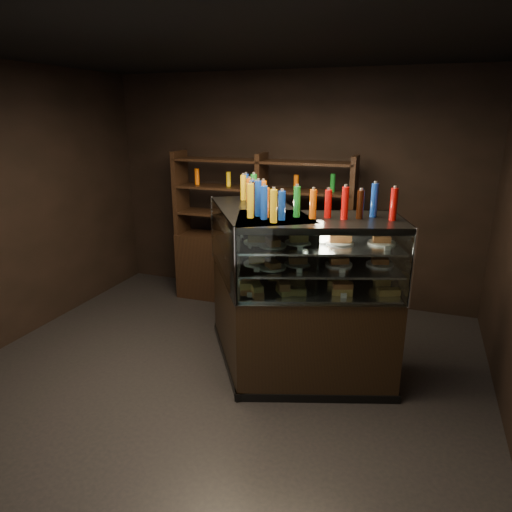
{
  "coord_description": "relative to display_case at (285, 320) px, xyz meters",
  "views": [
    {
      "loc": [
        1.66,
        -3.38,
        2.46
      ],
      "look_at": [
        0.3,
        0.36,
        1.22
      ],
      "focal_mm": 32.0,
      "sensor_mm": 36.0,
      "label": 1
    }
  ],
  "objects": [
    {
      "name": "ground",
      "position": [
        -0.54,
        -0.54,
        -0.53
      ],
      "size": [
        5.0,
        5.0,
        0.0
      ],
      "primitive_type": "plane",
      "color": "black",
      "rests_on": "ground"
    },
    {
      "name": "potted_conifer",
      "position": [
        0.91,
        0.23,
        -0.06
      ],
      "size": [
        0.39,
        0.39,
        0.83
      ],
      "rotation": [
        0.0,
        0.0,
        0.36
      ],
      "color": "black",
      "rests_on": "ground"
    },
    {
      "name": "display_case",
      "position": [
        0.0,
        0.0,
        0.0
      ],
      "size": [
        2.17,
        1.64,
        1.61
      ],
      "rotation": [
        0.0,
        0.0,
        -0.34
      ],
      "color": "black",
      "rests_on": "ground"
    },
    {
      "name": "food_display",
      "position": [
        -0.0,
        -0.0,
        0.7
      ],
      "size": [
        1.77,
        1.22,
        0.49
      ],
      "color": "#BE7244",
      "rests_on": "display_case"
    },
    {
      "name": "room_shell",
      "position": [
        -0.54,
        -0.54,
        1.41
      ],
      "size": [
        5.02,
        5.02,
        3.01
      ],
      "color": "black",
      "rests_on": "ground"
    },
    {
      "name": "bottles_top",
      "position": [
        0.0,
        0.0,
        1.21
      ],
      "size": [
        1.6,
        1.08,
        0.3
      ],
      "color": "yellow",
      "rests_on": "display_case"
    },
    {
      "name": "back_shelving",
      "position": [
        -0.78,
        1.51,
        0.07
      ],
      "size": [
        2.37,
        0.46,
        2.0
      ],
      "rotation": [
        0.0,
        0.0,
        0.02
      ],
      "color": "black",
      "rests_on": "ground"
    }
  ]
}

